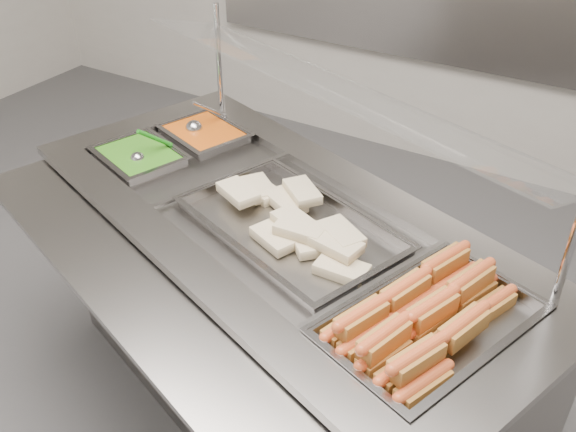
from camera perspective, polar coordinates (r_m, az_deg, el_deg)
The scene contains 11 objects.
steam_counter at distance 2.11m, azimuth -0.80°, elevation -9.15°, with size 1.86×1.27×0.82m.
tray_rail at distance 1.69m, azimuth -13.30°, elevation -6.79°, with size 1.62×0.83×0.05m.
sneeze_guard at distance 1.81m, azimuth 3.99°, elevation 11.06°, with size 1.50×0.74×0.40m.
pan_hotdogs at distance 1.57m, azimuth 12.41°, elevation -10.00°, with size 0.46×0.57×0.09m.
pan_wraps at distance 1.83m, azimuth 0.18°, elevation -1.27°, with size 0.70×0.55×0.06m.
pan_beans at distance 2.35m, azimuth -7.41°, elevation 6.66°, with size 0.33×0.30×0.09m.
pan_peas at distance 2.24m, azimuth -13.03°, elevation 4.56°, with size 0.33×0.30×0.09m.
hotdogs_in_buns at distance 1.54m, azimuth 11.82°, elevation -8.73°, with size 0.35×0.53×0.11m.
tortilla_wraps at distance 1.82m, azimuth 0.50°, elevation -0.39°, with size 0.57×0.35×0.06m.
ladle at distance 2.36m, azimuth -8.25°, elevation 7.79°, with size 0.08×0.17×0.14m.
serving_spoon at distance 2.20m, azimuth -12.94°, elevation 5.28°, with size 0.08×0.15×0.13m.
Camera 1 is at (0.91, -0.82, 1.85)m, focal length 40.00 mm.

